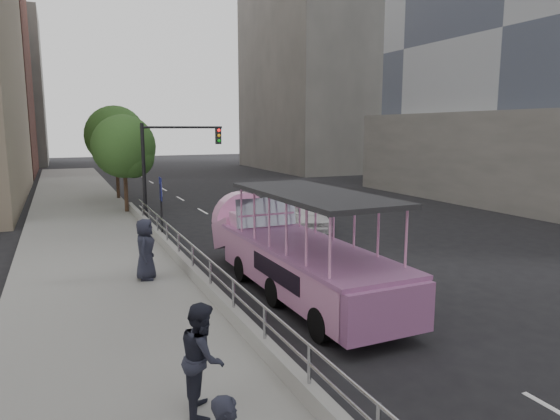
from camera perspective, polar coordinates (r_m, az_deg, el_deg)
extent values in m
plane|color=black|center=(15.50, 3.42, -9.33)|extent=(160.00, 160.00, 0.00)
cube|color=gray|center=(23.54, -20.94, -3.07)|extent=(5.50, 80.00, 0.30)
cube|color=#9D9D98|center=(16.10, -9.91, -6.95)|extent=(0.24, 30.00, 0.36)
cylinder|color=#A9AAAE|center=(8.85, 3.38, -17.15)|extent=(0.07, 0.07, 0.70)
cylinder|color=#A9AAAE|center=(10.51, -1.75, -12.72)|extent=(0.07, 0.07, 0.70)
cylinder|color=#A9AAAE|center=(12.27, -5.34, -9.47)|extent=(0.07, 0.07, 0.70)
cylinder|color=#A9AAAE|center=(14.09, -7.97, -7.02)|extent=(0.07, 0.07, 0.70)
cylinder|color=#A9AAAE|center=(15.96, -9.96, -5.12)|extent=(0.07, 0.07, 0.70)
cylinder|color=#A9AAAE|center=(17.86, -11.53, -3.62)|extent=(0.07, 0.07, 0.70)
cylinder|color=#A9AAAE|center=(19.77, -12.80, -2.41)|extent=(0.07, 0.07, 0.70)
cylinder|color=#A9AAAE|center=(21.70, -13.83, -1.41)|extent=(0.07, 0.07, 0.70)
cylinder|color=#A9AAAE|center=(23.65, -14.70, -0.58)|extent=(0.07, 0.07, 0.70)
cylinder|color=#A9AAAE|center=(25.60, -15.43, 0.13)|extent=(0.07, 0.07, 0.70)
cylinder|color=#A9AAAE|center=(15.96, -9.96, -5.12)|extent=(0.06, 22.00, 0.06)
cylinder|color=#A9AAAE|center=(15.88, -10.00, -3.97)|extent=(0.06, 22.00, 0.06)
cylinder|color=black|center=(12.00, 4.76, -12.91)|extent=(0.34, 0.84, 0.84)
cylinder|color=black|center=(13.07, 12.74, -11.22)|extent=(0.34, 0.84, 0.84)
cylinder|color=black|center=(14.18, -0.50, -9.33)|extent=(0.34, 0.84, 0.84)
cylinder|color=black|center=(15.09, 6.67, -8.23)|extent=(0.34, 0.84, 0.84)
cylinder|color=black|center=(16.48, -4.26, -6.67)|extent=(0.34, 0.84, 0.84)
cylinder|color=black|center=(17.27, 2.14, -5.90)|extent=(0.34, 0.84, 0.84)
cube|color=#E08EC2|center=(14.61, 2.88, -6.58)|extent=(2.44, 7.66, 1.16)
cube|color=#E08EC2|center=(18.51, -3.55, -2.44)|extent=(2.31, 2.01, 1.45)
cylinder|color=#E08EC2|center=(19.18, -4.42, -1.18)|extent=(2.19, 0.68, 2.19)
cube|color=#99598E|center=(11.44, 12.30, -11.38)|extent=(2.33, 0.36, 1.16)
cube|color=#99598E|center=(14.45, 2.90, -4.15)|extent=(2.55, 7.94, 0.11)
cube|color=#242527|center=(13.84, 3.67, 1.83)|extent=(2.56, 6.17, 0.13)
cube|color=#99A2B5|center=(16.85, -1.57, -0.23)|extent=(2.14, 0.23, 0.98)
cube|color=#E08EC2|center=(17.27, -2.11, -0.93)|extent=(2.06, 0.96, 0.46)
imported|color=white|center=(24.62, 3.46, -0.64)|extent=(2.94, 4.42, 1.40)
imported|color=#222432|center=(8.66, -8.84, -16.27)|extent=(0.91, 1.06, 1.86)
imported|color=#222432|center=(16.01, -15.14, -4.35)|extent=(0.91, 1.09, 1.91)
cylinder|color=black|center=(21.32, -13.38, -0.67)|extent=(0.09, 0.09, 2.69)
cube|color=navy|center=(21.16, -13.50, 2.35)|extent=(0.05, 0.67, 0.97)
cube|color=white|center=(21.17, -13.42, 2.35)|extent=(0.03, 0.43, 0.59)
cylinder|color=black|center=(25.93, -15.27, 3.79)|extent=(0.18, 0.18, 5.20)
cylinder|color=black|center=(26.19, -11.12, 9.26)|extent=(4.20, 0.12, 0.12)
cube|color=black|center=(26.69, -7.07, 8.39)|extent=(0.28, 0.22, 0.85)
sphere|color=red|center=(26.56, -7.00, 9.04)|extent=(0.16, 0.16, 0.16)
cylinder|color=#382719|center=(29.42, -17.20, 2.25)|extent=(0.22, 0.22, 3.08)
sphere|color=#2E5A24|center=(29.24, -17.43, 6.96)|extent=(3.52, 3.52, 3.52)
sphere|color=#2E5A24|center=(29.01, -16.52, 5.90)|extent=(2.42, 2.42, 2.42)
cylinder|color=#382719|center=(35.35, -18.08, 3.65)|extent=(0.22, 0.22, 3.47)
sphere|color=#2E5A24|center=(35.21, -18.30, 8.07)|extent=(3.97, 3.97, 3.97)
sphere|color=#2E5A24|center=(34.97, -17.54, 7.08)|extent=(2.73, 2.73, 2.73)
cube|color=gray|center=(65.00, 7.12, 19.05)|extent=(20.00, 20.00, 32.00)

